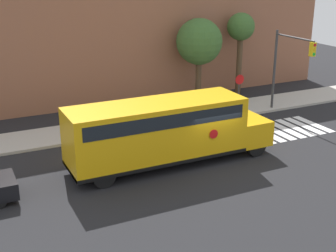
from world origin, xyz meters
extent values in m
plane|color=black|center=(0.00, 0.00, 0.00)|extent=(60.00, 60.00, 0.00)
cube|color=#B2ADA3|center=(0.00, 6.50, 0.07)|extent=(44.00, 3.00, 0.15)
cube|color=#935B42|center=(0.00, 13.00, 4.81)|extent=(32.00, 4.00, 9.61)
cube|color=white|center=(3.54, 2.00, 0.00)|extent=(0.50, 3.20, 0.01)
cube|color=white|center=(4.24, 2.00, 0.00)|extent=(0.50, 3.20, 0.01)
cube|color=white|center=(4.94, 2.00, 0.00)|extent=(0.50, 3.20, 0.01)
cube|color=white|center=(5.64, 2.00, 0.00)|extent=(0.50, 3.20, 0.01)
cube|color=white|center=(6.34, 2.00, 0.00)|extent=(0.50, 3.20, 0.01)
cube|color=white|center=(7.04, 2.00, 0.00)|extent=(0.50, 3.20, 0.01)
cube|color=white|center=(7.74, 2.00, 0.00)|extent=(0.50, 3.20, 0.01)
cube|color=white|center=(8.44, 2.00, 0.00)|extent=(0.50, 3.20, 0.01)
cube|color=#EAA80F|center=(-2.53, 0.58, 1.78)|extent=(8.41, 2.50, 2.67)
cube|color=#EAA80F|center=(2.50, 0.58, 1.08)|extent=(1.65, 2.50, 1.26)
cube|color=black|center=(-2.53, 0.58, 0.53)|extent=(8.41, 2.54, 0.16)
cube|color=black|center=(-2.53, 0.58, 2.57)|extent=(7.74, 2.53, 0.64)
cylinder|color=red|center=(-0.22, -0.71, 1.65)|extent=(0.44, 0.02, 0.44)
cylinder|color=black|center=(2.42, 1.66, 0.50)|extent=(1.00, 0.30, 1.00)
cylinder|color=black|center=(2.42, -0.50, 0.50)|extent=(1.00, 0.30, 1.00)
cylinder|color=black|center=(-5.54, 1.66, 0.50)|extent=(1.00, 0.30, 1.00)
cylinder|color=black|center=(-5.54, -0.50, 0.50)|extent=(1.00, 0.30, 1.00)
cylinder|color=#38383A|center=(5.31, 5.42, 1.18)|extent=(0.07, 0.07, 2.36)
cylinder|color=red|center=(5.31, 5.37, 2.33)|extent=(0.61, 0.03, 0.61)
cylinder|color=#38383A|center=(8.02, 5.47, 2.60)|extent=(0.16, 0.16, 5.20)
cylinder|color=#38383A|center=(8.02, 3.81, 4.95)|extent=(0.10, 3.33, 0.10)
cube|color=yellow|center=(8.02, 2.24, 4.50)|extent=(0.28, 0.28, 0.80)
cylinder|color=red|center=(8.02, 2.09, 4.76)|extent=(0.18, 0.02, 0.18)
cylinder|color=#EAB214|center=(8.02, 2.09, 4.50)|extent=(0.18, 0.02, 0.18)
cylinder|color=green|center=(8.02, 2.09, 4.24)|extent=(0.18, 0.02, 0.18)
cylinder|color=brown|center=(8.24, 9.76, 2.16)|extent=(0.40, 0.40, 4.31)
sphere|color=#3D662D|center=(8.24, 9.76, 4.90)|extent=(1.96, 1.96, 1.96)
cylinder|color=brown|center=(4.68, 9.41, 1.60)|extent=(0.40, 0.40, 3.20)
sphere|color=#3D662D|center=(4.68, 9.41, 4.14)|extent=(3.13, 3.13, 3.13)
camera|label=1|loc=(-11.00, -18.03, 9.14)|focal=50.00mm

